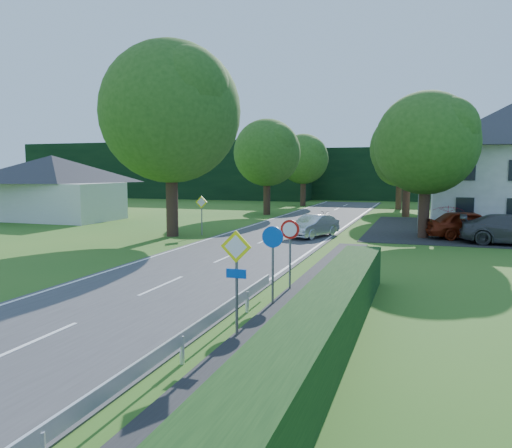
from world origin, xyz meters
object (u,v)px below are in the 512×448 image
(moving_car, at_px, (313,226))
(parasol, at_px, (448,219))
(motorcycle, at_px, (325,217))
(parked_car_red, at_px, (469,225))
(streetlight, at_px, (418,163))

(moving_car, height_order, parasol, parasol)
(motorcycle, distance_m, parked_car_red, 11.31)
(streetlight, height_order, parasol, streetlight)
(moving_car, bearing_deg, motorcycle, 115.48)
(parked_car_red, bearing_deg, moving_car, 87.75)
(streetlight, relative_size, parasol, 4.07)
(moving_car, height_order, motorcycle, moving_car)
(streetlight, relative_size, parked_car_red, 1.64)
(streetlight, height_order, motorcycle, streetlight)
(moving_car, relative_size, motorcycle, 2.27)
(streetlight, distance_m, parked_car_red, 4.99)
(moving_car, height_order, parked_car_red, parked_car_red)
(moving_car, bearing_deg, parasol, 50.24)
(motorcycle, height_order, parasol, parasol)
(parked_car_red, distance_m, parasol, 2.64)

